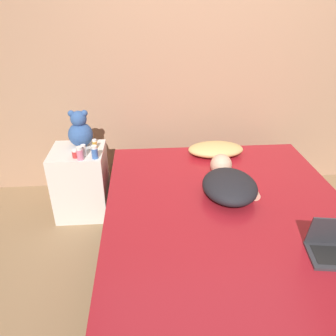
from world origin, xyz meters
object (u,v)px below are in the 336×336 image
(bottle_white, at_px, (84,151))
(bottle_pink, at_px, (80,153))
(laptop, at_px, (336,247))
(bottle_red, at_px, (75,154))
(teddy_bear, at_px, (80,131))
(person_lying, at_px, (229,183))
(pillow, at_px, (216,149))
(bottle_amber, at_px, (95,144))
(bottle_blue, at_px, (95,152))

(bottle_white, height_order, bottle_pink, bottle_pink)
(bottle_pink, bearing_deg, bottle_white, 73.17)
(laptop, distance_m, bottle_white, 1.87)
(bottle_white, bearing_deg, bottle_red, -161.89)
(teddy_bear, bearing_deg, bottle_pink, -83.49)
(person_lying, xyz_separation_m, bottle_pink, (-1.08, 0.40, 0.07))
(person_lying, bearing_deg, pillow, 88.09)
(bottle_amber, bearing_deg, laptop, -41.46)
(person_lying, relative_size, laptop, 1.93)
(laptop, relative_size, bottle_red, 4.70)
(laptop, height_order, bottle_white, laptop)
(bottle_blue, bearing_deg, bottle_white, 153.13)
(bottle_white, distance_m, bottle_blue, 0.10)
(laptop, relative_size, bottle_blue, 2.95)
(teddy_bear, distance_m, bottle_blue, 0.30)
(bottle_white, bearing_deg, bottle_pink, -106.83)
(pillow, bearing_deg, bottle_blue, -169.97)
(pillow, height_order, bottle_red, bottle_red)
(bottle_amber, bearing_deg, pillow, -0.64)
(bottle_amber, relative_size, bottle_pink, 0.72)
(laptop, bearing_deg, pillow, 116.46)
(person_lying, relative_size, bottle_amber, 7.76)
(laptop, height_order, bottle_amber, laptop)
(pillow, distance_m, person_lying, 0.59)
(laptop, xyz_separation_m, bottle_red, (-1.56, 1.10, 0.08))
(bottle_white, height_order, bottle_red, bottle_white)
(person_lying, height_order, bottle_red, person_lying)
(laptop, distance_m, bottle_blue, 1.77)
(bottle_white, xyz_separation_m, bottle_pink, (-0.02, -0.06, 0.01))
(bottle_pink, bearing_deg, bottle_blue, 7.55)
(pillow, distance_m, bottle_red, 1.17)
(laptop, height_order, bottle_red, laptop)
(teddy_bear, relative_size, bottle_white, 3.24)
(bottle_white, relative_size, bottle_pink, 0.88)
(bottle_blue, relative_size, bottle_pink, 0.99)
(person_lying, height_order, bottle_white, bottle_white)
(pillow, distance_m, bottle_amber, 1.03)
(person_lying, bearing_deg, laptop, -55.73)
(bottle_red, height_order, bottle_blue, bottle_blue)
(bottle_blue, bearing_deg, teddy_bear, 119.54)
(bottle_white, bearing_deg, teddy_bear, 103.55)
(person_lying, relative_size, bottle_white, 6.36)
(person_lying, distance_m, bottle_pink, 1.16)
(bottle_red, bearing_deg, bottle_blue, -9.56)
(bottle_blue, bearing_deg, laptop, -37.39)
(person_lying, height_order, bottle_blue, bottle_blue)
(pillow, relative_size, bottle_amber, 6.01)
(teddy_bear, bearing_deg, person_lying, -30.91)
(bottle_amber, bearing_deg, teddy_bear, 152.37)
(person_lying, distance_m, teddy_bear, 1.31)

